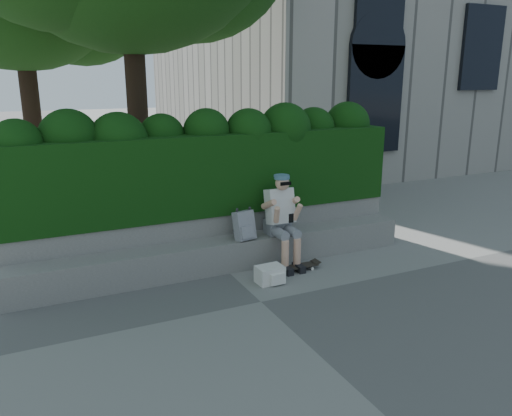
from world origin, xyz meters
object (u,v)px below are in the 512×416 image
skateboard (295,267)px  backpack_ground (270,274)px  person (282,216)px  backpack_plaid (244,225)px

skateboard → backpack_ground: (-0.53, -0.21, 0.06)m
person → skateboard: (0.05, -0.35, -0.69)m
person → skateboard: bearing=-82.1°
skateboard → backpack_plaid: 0.97m
person → skateboard: person is taller
skateboard → backpack_ground: 0.57m
backpack_plaid → backpack_ground: 0.85m
person → backpack_ground: bearing=-130.2°
backpack_plaid → backpack_ground: (0.10, -0.64, -0.54)m
person → backpack_ground: size_ratio=3.74×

